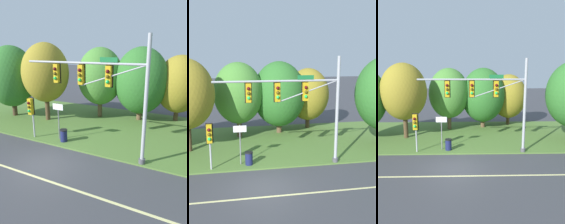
# 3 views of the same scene
# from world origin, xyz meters

# --- Properties ---
(ground_plane) EXTENTS (160.00, 160.00, 0.00)m
(ground_plane) POSITION_xyz_m (0.00, 0.00, 0.00)
(ground_plane) COLOR #3D3D42
(lane_stripe) EXTENTS (36.00, 0.16, 0.01)m
(lane_stripe) POSITION_xyz_m (0.00, -1.20, 0.00)
(lane_stripe) COLOR beige
(lane_stripe) RESTS_ON ground
(grass_verge) EXTENTS (48.00, 11.50, 0.10)m
(grass_verge) POSITION_xyz_m (0.00, 8.25, 0.05)
(grass_verge) COLOR #517533
(grass_verge) RESTS_ON ground
(traffic_signal_mast) EXTENTS (8.53, 0.49, 7.44)m
(traffic_signal_mast) POSITION_xyz_m (2.77, 2.76, 4.67)
(traffic_signal_mast) COLOR #9EA0A5
(traffic_signal_mast) RESTS_ON grass_verge
(pedestrian_signal_near_kerb) EXTENTS (0.46, 0.55, 3.18)m
(pedestrian_signal_near_kerb) POSITION_xyz_m (-3.26, 2.82, 2.41)
(pedestrian_signal_near_kerb) COLOR #9EA0A5
(pedestrian_signal_near_kerb) RESTS_ON grass_verge
(route_sign_post) EXTENTS (0.90, 0.08, 2.82)m
(route_sign_post) POSITION_xyz_m (-1.29, 3.55, 1.97)
(route_sign_post) COLOR slate
(route_sign_post) RESTS_ON grass_verge
(tree_behind_signpost) EXTENTS (4.47, 4.47, 6.88)m
(tree_behind_signpost) POSITION_xyz_m (-1.14, 10.38, 4.18)
(tree_behind_signpost) COLOR brown
(tree_behind_signpost) RESTS_ON grass_verge
(tree_mid_verge) EXTENTS (5.00, 5.00, 6.92)m
(tree_mid_verge) POSITION_xyz_m (2.74, 11.18, 3.89)
(tree_mid_verge) COLOR brown
(tree_mid_verge) RESTS_ON grass_verge
(tree_tall_centre) EXTENTS (4.28, 4.28, 6.19)m
(tree_tall_centre) POSITION_xyz_m (5.99, 12.50, 3.61)
(tree_tall_centre) COLOR #4C3823
(tree_tall_centre) RESTS_ON grass_verge
(trash_bin) EXTENTS (0.56, 0.56, 0.93)m
(trash_bin) POSITION_xyz_m (-0.73, 3.35, 0.57)
(trash_bin) COLOR #191E4C
(trash_bin) RESTS_ON grass_verge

